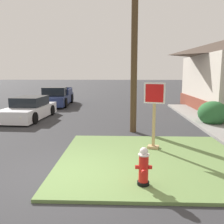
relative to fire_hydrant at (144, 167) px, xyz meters
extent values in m
plane|color=#333335|center=(-1.81, 0.50, -0.50)|extent=(160.00, 160.00, 0.00)
cube|color=#668447|center=(0.39, 1.74, -0.46)|extent=(5.44, 4.93, 0.08)
cylinder|color=black|center=(0.00, 0.00, -0.38)|extent=(0.27, 0.28, 0.08)
cylinder|color=red|center=(0.00, 0.00, -0.03)|extent=(0.22, 0.22, 0.62)
cylinder|color=silver|center=(0.00, 0.00, 0.30)|extent=(0.25, 0.25, 0.03)
sphere|color=silver|center=(0.00, 0.00, 0.37)|extent=(0.19, 0.19, 0.19)
cube|color=silver|center=(0.00, 0.00, 0.44)|extent=(0.04, 0.04, 0.04)
cylinder|color=red|center=(-0.15, 0.00, 0.00)|extent=(0.08, 0.09, 0.09)
cylinder|color=red|center=(0.15, 0.00, 0.00)|extent=(0.08, 0.09, 0.09)
cylinder|color=red|center=(0.00, -0.16, -0.05)|extent=(0.12, 0.09, 0.12)
cube|color=tan|center=(0.59, 2.70, 0.66)|extent=(0.11, 0.11, 2.15)
cube|color=tan|center=(0.59, 2.70, -0.38)|extent=(0.43, 0.38, 0.08)
cube|color=white|center=(0.58, 2.65, 1.45)|extent=(0.66, 0.22, 0.68)
cube|color=red|center=(0.57, 2.64, 1.45)|extent=(0.56, 0.19, 0.58)
cylinder|color=black|center=(-1.18, 3.87, -0.49)|extent=(0.70, 0.70, 0.02)
cube|color=silver|center=(-5.71, 8.05, -0.09)|extent=(2.04, 4.35, 0.64)
cube|color=black|center=(-5.70, 8.26, 0.47)|extent=(1.65, 2.04, 0.56)
cylinder|color=black|center=(-4.95, 6.68, -0.19)|extent=(0.26, 0.63, 0.62)
cylinder|color=black|center=(-6.64, 6.78, -0.19)|extent=(0.26, 0.63, 0.62)
cylinder|color=black|center=(-4.79, 9.31, -0.19)|extent=(0.26, 0.63, 0.62)
cylinder|color=black|center=(-6.48, 9.41, -0.19)|extent=(0.26, 0.63, 0.62)
sphere|color=white|center=(-5.30, 5.94, -0.03)|extent=(0.14, 0.14, 0.14)
sphere|color=red|center=(-5.05, 10.10, -0.03)|extent=(0.12, 0.12, 0.12)
sphere|color=white|center=(-6.37, 6.01, -0.03)|extent=(0.14, 0.14, 0.14)
sphere|color=red|center=(-6.13, 10.16, -0.03)|extent=(0.12, 0.12, 0.12)
cube|color=#19234C|center=(-5.63, 13.79, 0.00)|extent=(2.18, 5.10, 0.68)
cube|color=black|center=(-5.60, 13.09, 0.64)|extent=(1.76, 1.39, 0.68)
cube|color=#19234C|center=(-4.76, 14.71, 0.56)|extent=(0.20, 2.11, 0.44)
cube|color=#19234C|center=(-6.59, 14.62, 0.56)|extent=(0.20, 2.11, 0.44)
cube|color=#19234C|center=(-5.75, 16.24, 0.56)|extent=(1.74, 0.19, 0.44)
cylinder|color=black|center=(-4.65, 12.33, -0.12)|extent=(0.30, 0.77, 0.76)
cylinder|color=black|center=(-6.46, 12.25, -0.12)|extent=(0.30, 0.77, 0.76)
cylinder|color=black|center=(-4.80, 15.34, -0.12)|extent=(0.30, 0.77, 0.76)
cylinder|color=black|center=(-6.61, 15.25, -0.12)|extent=(0.30, 0.77, 0.76)
cylinder|color=#4C3823|center=(0.04, 5.25, 4.38)|extent=(0.28, 0.28, 9.76)
ellipsoid|color=#2B6533|center=(4.11, 6.78, 0.10)|extent=(1.47, 1.47, 1.20)
camera|label=1|loc=(-0.53, -5.11, 2.12)|focal=38.18mm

